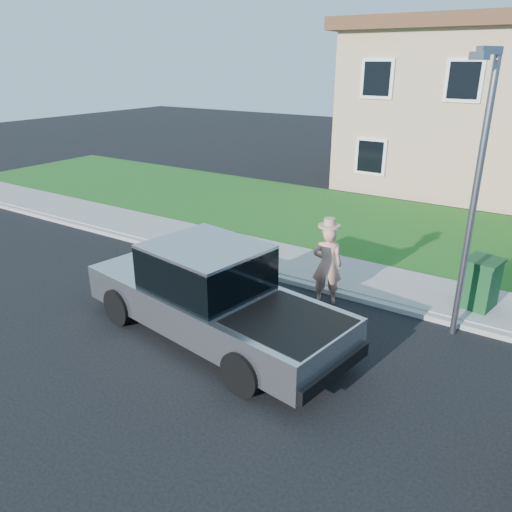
{
  "coord_description": "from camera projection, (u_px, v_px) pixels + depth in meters",
  "views": [
    {
      "loc": [
        5.1,
        -7.21,
        5.26
      ],
      "look_at": [
        -0.57,
        1.43,
        1.2
      ],
      "focal_mm": 35.0,
      "sensor_mm": 36.0,
      "label": 1
    }
  ],
  "objects": [
    {
      "name": "lawn",
      "position": [
        415.0,
        232.0,
        16.23
      ],
      "size": [
        40.0,
        7.0,
        0.1
      ],
      "primitive_type": "cube",
      "color": "#164F16",
      "rests_on": "ground"
    },
    {
      "name": "woman",
      "position": [
        327.0,
        264.0,
        11.31
      ],
      "size": [
        0.8,
        0.68,
        2.04
      ],
      "rotation": [
        0.0,
        0.0,
        3.55
      ],
      "color": "tan",
      "rests_on": "ground"
    },
    {
      "name": "trash_bin",
      "position": [
        481.0,
        283.0,
        10.93
      ],
      "size": [
        0.82,
        0.9,
        1.12
      ],
      "rotation": [
        0.0,
        0.0,
        -0.19
      ],
      "color": "#0F3A19",
      "rests_on": "sidewalk"
    },
    {
      "name": "sidewalk",
      "position": [
        363.0,
        279.0,
        12.72
      ],
      "size": [
        40.0,
        2.0,
        0.15
      ],
      "primitive_type": "cube",
      "color": "gray",
      "rests_on": "ground"
    },
    {
      "name": "curb",
      "position": [
        345.0,
        295.0,
        11.87
      ],
      "size": [
        40.0,
        0.2,
        0.12
      ],
      "primitive_type": "cube",
      "color": "gray",
      "rests_on": "ground"
    },
    {
      "name": "ground",
      "position": [
        241.0,
        338.0,
        10.14
      ],
      "size": [
        80.0,
        80.0,
        0.0
      ],
      "primitive_type": "plane",
      "color": "black",
      "rests_on": "ground"
    },
    {
      "name": "street_lamp",
      "position": [
        475.0,
        185.0,
        9.16
      ],
      "size": [
        0.43,
        0.71,
        5.48
      ],
      "rotation": [
        0.0,
        0.0,
        -0.37
      ],
      "color": "slate",
      "rests_on": "ground"
    },
    {
      "name": "pickup_truck",
      "position": [
        211.0,
        296.0,
        9.88
      ],
      "size": [
        6.18,
        2.89,
        1.95
      ],
      "rotation": [
        0.0,
        0.0,
        -0.15
      ],
      "color": "black",
      "rests_on": "ground"
    },
    {
      "name": "house",
      "position": [
        487.0,
        114.0,
        21.06
      ],
      "size": [
        14.0,
        11.3,
        6.85
      ],
      "color": "tan",
      "rests_on": "ground"
    }
  ]
}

